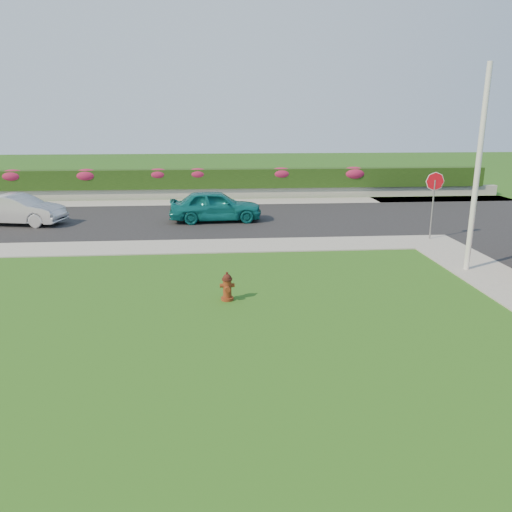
{
  "coord_description": "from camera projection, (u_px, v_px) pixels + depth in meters",
  "views": [
    {
      "loc": [
        -1.09,
        -8.75,
        4.51
      ],
      "look_at": [
        -0.04,
        4.31,
        0.9
      ],
      "focal_mm": 35.0,
      "sensor_mm": 36.0,
      "label": 1
    }
  ],
  "objects": [
    {
      "name": "sidewalk_far",
      "position": [
        80.0,
        249.0,
        17.87
      ],
      "size": [
        24.0,
        2.0,
        0.04
      ],
      "primitive_type": "cube",
      "color": "gray",
      "rests_on": "ground"
    },
    {
      "name": "utility_pole",
      "position": [
        477.0,
        171.0,
        14.58
      ],
      "size": [
        0.16,
        0.16,
        6.05
      ],
      "primitive_type": "cylinder",
      "color": "silver",
      "rests_on": "ground"
    },
    {
      "name": "sedan_silver",
      "position": [
        18.0,
        210.0,
        21.73
      ],
      "size": [
        4.17,
        2.19,
        1.31
      ],
      "primitive_type": "imported",
      "rotation": [
        0.0,
        0.0,
        1.36
      ],
      "color": "#B1B3BA",
      "rests_on": "street_far"
    },
    {
      "name": "flower_clump_e",
      "position": [
        281.0,
        173.0,
        29.23
      ],
      "size": [
        1.39,
        0.89,
        0.69
      ],
      "primitive_type": "ellipsoid",
      "color": "#A51C45",
      "rests_on": "hedge"
    },
    {
      "name": "flower_clump_f",
      "position": [
        353.0,
        173.0,
        29.58
      ],
      "size": [
        1.56,
        1.0,
        0.78
      ],
      "primitive_type": "ellipsoid",
      "color": "#A51C45",
      "rests_on": "hedge"
    },
    {
      "name": "flower_clump_b",
      "position": [
        87.0,
        175.0,
        28.37
      ],
      "size": [
        1.47,
        0.95,
        0.74
      ],
      "primitive_type": "ellipsoid",
      "color": "#A51C45",
      "rests_on": "hedge"
    },
    {
      "name": "flower_clump_c",
      "position": [
        158.0,
        174.0,
        28.67
      ],
      "size": [
        1.33,
        0.86,
        0.67
      ],
      "primitive_type": "ellipsoid",
      "color": "#A51C45",
      "rests_on": "hedge"
    },
    {
      "name": "fire_hydrant",
      "position": [
        227.0,
        287.0,
        12.76
      ],
      "size": [
        0.38,
        0.36,
        0.75
      ],
      "rotation": [
        0.0,
        0.0,
        0.04
      ],
      "color": "#51250C",
      "rests_on": "ground"
    },
    {
      "name": "street_far",
      "position": [
        131.0,
        221.0,
        22.75
      ],
      "size": [
        26.0,
        8.0,
        0.04
      ],
      "primitive_type": "cube",
      "color": "black",
      "rests_on": "ground"
    },
    {
      "name": "flower_clump_d",
      "position": [
        198.0,
        174.0,
        28.85
      ],
      "size": [
        1.31,
        0.84,
        0.66
      ],
      "primitive_type": "ellipsoid",
      "color": "#A51C45",
      "rests_on": "hedge"
    },
    {
      "name": "curb_corner",
      "position": [
        431.0,
        242.0,
        18.88
      ],
      "size": [
        2.0,
        2.0,
        0.04
      ],
      "primitive_type": "cube",
      "color": "gray",
      "rests_on": "ground"
    },
    {
      "name": "stop_sign",
      "position": [
        434.0,
        190.0,
        18.79
      ],
      "size": [
        0.71,
        0.06,
        2.6
      ],
      "rotation": [
        0.0,
        0.0,
        -0.42
      ],
      "color": "slate",
      "rests_on": "ground"
    },
    {
      "name": "ground",
      "position": [
        276.0,
        359.0,
        9.69
      ],
      "size": [
        120.0,
        120.0,
        0.0
      ],
      "primitive_type": "plane",
      "color": "black",
      "rests_on": "ground"
    },
    {
      "name": "flower_clump_a",
      "position": [
        13.0,
        176.0,
        28.05
      ],
      "size": [
        1.44,
        0.93,
        0.72
      ],
      "primitive_type": "ellipsoid",
      "color": "#A51C45",
      "rests_on": "hedge"
    },
    {
      "name": "sedan_teal",
      "position": [
        216.0,
        206.0,
        22.41
      ],
      "size": [
        4.2,
        1.87,
        1.4
      ],
      "primitive_type": "imported",
      "rotation": [
        0.0,
        0.0,
        1.62
      ],
      "color": "#0D6869",
      "rests_on": "street_far"
    },
    {
      "name": "sidewalk_beyond",
      "position": [
        218.0,
        202.0,
        27.87
      ],
      "size": [
        34.0,
        2.0,
        0.04
      ],
      "primitive_type": "cube",
      "color": "gray",
      "rests_on": "ground"
    },
    {
      "name": "hedge",
      "position": [
        217.0,
        178.0,
        29.11
      ],
      "size": [
        32.0,
        0.9,
        1.1
      ],
      "primitive_type": "cube",
      "color": "black",
      "rests_on": "retaining_wall"
    },
    {
      "name": "retaining_wall",
      "position": [
        217.0,
        193.0,
        29.24
      ],
      "size": [
        34.0,
        0.4,
        0.6
      ],
      "primitive_type": "cube",
      "color": "gray",
      "rests_on": "ground"
    }
  ]
}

